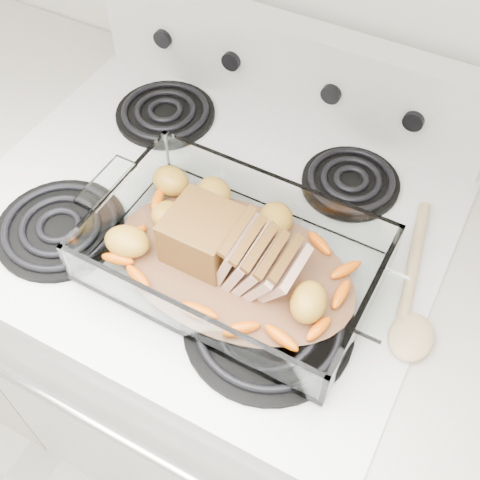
% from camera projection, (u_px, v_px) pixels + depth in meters
% --- Properties ---
extents(electric_range, '(0.78, 0.70, 1.12)m').
position_uv_depth(electric_range, '(218.00, 335.00, 1.38)').
color(electric_range, silver).
rests_on(electric_range, ground).
extents(baking_dish, '(0.42, 0.28, 0.08)m').
position_uv_depth(baking_dish, '(234.00, 260.00, 0.91)').
color(baking_dish, white).
rests_on(baking_dish, electric_range).
extents(pork_roast, '(0.21, 0.10, 0.08)m').
position_uv_depth(pork_roast, '(222.00, 244.00, 0.89)').
color(pork_roast, brown).
rests_on(pork_roast, baking_dish).
extents(roast_vegetables, '(0.35, 0.19, 0.04)m').
position_uv_depth(roast_vegetables, '(243.00, 240.00, 0.93)').
color(roast_vegetables, '#C94D00').
rests_on(roast_vegetables, baking_dish).
extents(wooden_spoon, '(0.10, 0.29, 0.02)m').
position_uv_depth(wooden_spoon, '(413.00, 302.00, 0.89)').
color(wooden_spoon, tan).
rests_on(wooden_spoon, electric_range).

